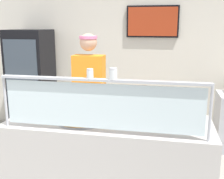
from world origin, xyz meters
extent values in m
plane|color=gray|center=(0.99, 1.00, 0.00)|extent=(12.00, 12.00, 0.00)
cube|color=silver|center=(0.99, 2.65, 1.35)|extent=(6.38, 0.08, 2.70)
cube|color=black|center=(1.24, 2.59, 1.91)|extent=(0.84, 0.04, 0.51)
cube|color=#B23819|center=(1.24, 2.56, 1.91)|extent=(0.79, 0.01, 0.46)
cube|color=#BCB7B2|center=(0.99, 0.37, 0.47)|extent=(1.98, 0.75, 0.95)
cylinder|color=#B2B5BC|center=(0.10, 0.06, 1.19)|extent=(0.02, 0.02, 0.48)
cylinder|color=#B2B5BC|center=(1.88, 0.06, 1.19)|extent=(0.02, 0.02, 0.48)
cube|color=silver|center=(0.99, 0.06, 1.19)|extent=(1.72, 0.01, 0.40)
cube|color=#B2B5BC|center=(0.99, 0.06, 1.42)|extent=(1.78, 0.06, 0.02)
cylinder|color=#9EA0A8|center=(0.73, 0.34, 0.96)|extent=(0.51, 0.51, 0.01)
cylinder|color=tan|center=(0.73, 0.34, 0.97)|extent=(0.49, 0.49, 0.02)
cylinder|color=#D65B2D|center=(0.73, 0.34, 0.98)|extent=(0.43, 0.43, 0.01)
cube|color=#ADAFB7|center=(0.72, 0.32, 0.99)|extent=(0.14, 0.29, 0.01)
cylinder|color=white|center=(0.90, 0.06, 1.46)|extent=(0.06, 0.06, 0.07)
cylinder|color=white|center=(0.90, 0.06, 1.45)|extent=(0.05, 0.05, 0.04)
cylinder|color=silver|center=(0.90, 0.06, 1.50)|extent=(0.05, 0.05, 0.02)
cylinder|color=white|center=(1.10, 0.06, 1.47)|extent=(0.06, 0.06, 0.08)
cylinder|color=red|center=(1.10, 0.06, 1.45)|extent=(0.05, 0.05, 0.05)
cylinder|color=silver|center=(1.10, 0.06, 1.51)|extent=(0.06, 0.06, 0.02)
cylinder|color=#23232D|center=(0.47, 1.14, 0.47)|extent=(0.13, 0.13, 0.95)
cylinder|color=#23232D|center=(0.69, 1.14, 0.47)|extent=(0.13, 0.13, 0.95)
cube|color=orange|center=(0.58, 1.14, 1.23)|extent=(0.38, 0.21, 0.55)
sphere|color=tan|center=(0.58, 1.14, 1.66)|extent=(0.21, 0.21, 0.21)
cylinder|color=pink|center=(0.58, 1.14, 1.71)|extent=(0.21, 0.21, 0.04)
cylinder|color=tan|center=(0.76, 0.92, 1.13)|extent=(0.08, 0.34, 0.08)
cube|color=black|center=(-0.76, 2.21, 0.89)|extent=(0.66, 0.62, 1.78)
cube|color=#38424C|center=(-0.76, 1.89, 0.92)|extent=(0.56, 0.02, 1.42)
cylinder|color=blue|center=(-0.92, 2.00, 0.98)|extent=(0.06, 0.06, 0.20)
cylinder|color=blue|center=(-0.76, 2.00, 0.98)|extent=(0.06, 0.06, 0.20)
cylinder|color=red|center=(-0.60, 2.00, 0.98)|extent=(0.06, 0.06, 0.20)
camera|label=1|loc=(1.54, -2.18, 1.87)|focal=45.45mm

